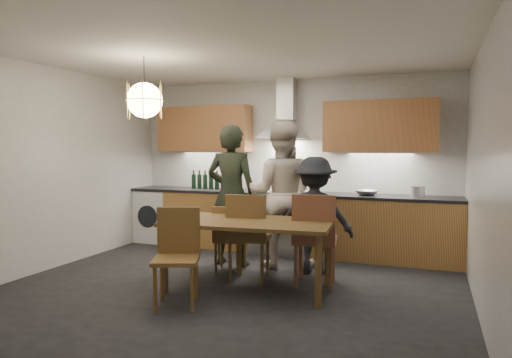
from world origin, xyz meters
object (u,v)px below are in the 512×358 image
(chair_front, at_px, (177,249))
(person_mid, at_px, (280,194))
(wine_bottles, at_px, (208,180))
(mixing_bowl, at_px, (367,193))
(stock_pot, at_px, (417,192))
(person_right, at_px, (315,215))
(chair_back_left, at_px, (229,235))
(dining_table, at_px, (248,229))
(person_left, at_px, (232,195))

(chair_front, distance_m, person_mid, 1.87)
(chair_front, relative_size, wine_bottles, 1.62)
(chair_front, height_order, mixing_bowl, mixing_bowl)
(chair_front, relative_size, stock_pot, 5.01)
(person_right, bearing_deg, chair_back_left, 14.19)
(dining_table, xyz_separation_m, chair_back_left, (-0.46, 0.51, -0.19))
(person_mid, relative_size, wine_bottles, 3.22)
(dining_table, distance_m, person_mid, 1.11)
(mixing_bowl, bearing_deg, dining_table, -119.23)
(person_mid, distance_m, person_right, 0.58)
(chair_front, bearing_deg, dining_table, 31.53)
(stock_pot, bearing_deg, wine_bottles, 179.60)
(dining_table, height_order, stock_pot, stock_pot)
(dining_table, relative_size, person_mid, 0.99)
(person_left, height_order, person_right, person_left)
(person_mid, distance_m, mixing_bowl, 1.27)
(person_right, bearing_deg, chair_front, 49.47)
(stock_pot, bearing_deg, person_mid, -153.50)
(dining_table, height_order, person_mid, person_mid)
(chair_back_left, distance_m, wine_bottles, 1.84)
(dining_table, xyz_separation_m, person_left, (-0.61, 0.91, 0.26))
(chair_back_left, relative_size, chair_front, 0.88)
(person_left, xyz_separation_m, person_mid, (0.63, 0.17, 0.02))
(chair_back_left, bearing_deg, wine_bottles, -67.12)
(person_mid, relative_size, mixing_bowl, 6.37)
(person_left, distance_m, person_mid, 0.65)
(chair_back_left, bearing_deg, chair_front, 75.91)
(stock_pot, bearing_deg, mixing_bowl, -174.11)
(chair_back_left, xyz_separation_m, stock_pot, (2.15, 1.41, 0.48))
(person_mid, xyz_separation_m, wine_bottles, (-1.50, 0.86, 0.09))
(dining_table, height_order, person_right, person_right)
(person_left, bearing_deg, person_mid, -167.79)
(stock_pot, bearing_deg, chair_back_left, -146.84)
(person_mid, height_order, wine_bottles, person_mid)
(dining_table, distance_m, mixing_bowl, 2.13)
(wine_bottles, bearing_deg, mixing_bowl, -2.05)
(chair_front, height_order, person_left, person_left)
(chair_back_left, distance_m, person_left, 0.62)
(mixing_bowl, bearing_deg, person_left, -150.36)
(person_right, height_order, mixing_bowl, person_right)
(chair_front, relative_size, person_left, 0.51)
(chair_front, height_order, person_mid, person_mid)
(dining_table, relative_size, stock_pot, 9.85)
(person_right, bearing_deg, person_mid, -27.03)
(chair_back_left, xyz_separation_m, person_left, (-0.15, 0.41, 0.45))
(dining_table, relative_size, wine_bottles, 3.18)
(dining_table, bearing_deg, chair_back_left, 127.31)
(person_left, distance_m, wine_bottles, 1.35)
(wine_bottles, bearing_deg, chair_front, -69.32)
(mixing_bowl, distance_m, wine_bottles, 2.51)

